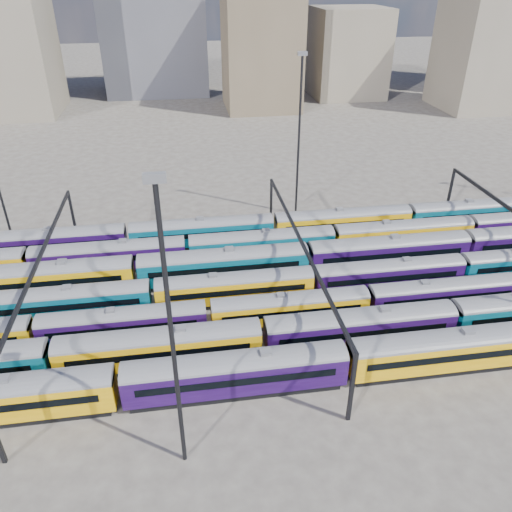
{
  "coord_description": "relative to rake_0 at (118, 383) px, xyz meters",
  "views": [
    {
      "loc": [
        -3.3,
        -50.48,
        36.19
      ],
      "look_at": [
        5.4,
        5.75,
        3.0
      ],
      "focal_mm": 35.0,
      "sensor_mm": 36.0,
      "label": 1
    }
  ],
  "objects": [
    {
      "name": "gantry_1",
      "position": [
        -9.24,
        15.0,
        3.95
      ],
      "size": [
        0.35,
        40.35,
        8.03
      ],
      "color": "black",
      "rests_on": "ground"
    },
    {
      "name": "rake_6",
      "position": [
        20.27,
        30.0,
        -0.08
      ],
      "size": [
        127.65,
        3.11,
        5.25
      ],
      "color": "black",
      "rests_on": "ground"
    },
    {
      "name": "gantry_2",
      "position": [
        20.76,
        15.0,
        3.95
      ],
      "size": [
        0.35,
        40.35,
        8.03
      ],
      "color": "black",
      "rests_on": "ground"
    },
    {
      "name": "mast_2",
      "position": [
        5.76,
        -7.0,
        11.13
      ],
      "size": [
        1.4,
        0.5,
        25.6
      ],
      "color": "black",
      "rests_on": "ground"
    },
    {
      "name": "rake_2",
      "position": [
        9.08,
        10.0,
        -0.42
      ],
      "size": [
        112.15,
        2.74,
        4.59
      ],
      "color": "black",
      "rests_on": "ground"
    },
    {
      "name": "rake_4",
      "position": [
        0.54,
        20.0,
        0.07
      ],
      "size": [
        134.48,
        3.28,
        5.53
      ],
      "color": "black",
      "rests_on": "ground"
    },
    {
      "name": "rake_1",
      "position": [
        14.41,
        5.0,
        -0.08
      ],
      "size": [
        127.56,
        3.11,
        5.24
      ],
      "color": "black",
      "rests_on": "ground"
    },
    {
      "name": "rake_3",
      "position": [
        22.53,
        15.0,
        -0.29
      ],
      "size": [
        118.05,
        2.88,
        4.84
      ],
      "color": "black",
      "rests_on": "ground"
    },
    {
      "name": "ground",
      "position": [
        10.76,
        15.0,
        -2.84
      ],
      "size": [
        500.0,
        500.0,
        0.0
      ],
      "primitive_type": "plane",
      "color": "#433E39",
      "rests_on": "ground"
    },
    {
      "name": "rake_5",
      "position": [
        17.66,
        25.0,
        -0.14
      ],
      "size": [
        103.88,
        3.04,
        5.12
      ],
      "color": "black",
      "rests_on": "ground"
    },
    {
      "name": "mast_3",
      "position": [
        25.76,
        39.0,
        11.13
      ],
      "size": [
        1.4,
        0.5,
        25.6
      ],
      "color": "black",
      "rests_on": "ground"
    },
    {
      "name": "rake_0",
      "position": [
        0.0,
        0.0,
        0.0
      ],
      "size": [
        131.32,
        3.2,
        5.4
      ],
      "color": "black",
      "rests_on": "ground"
    }
  ]
}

